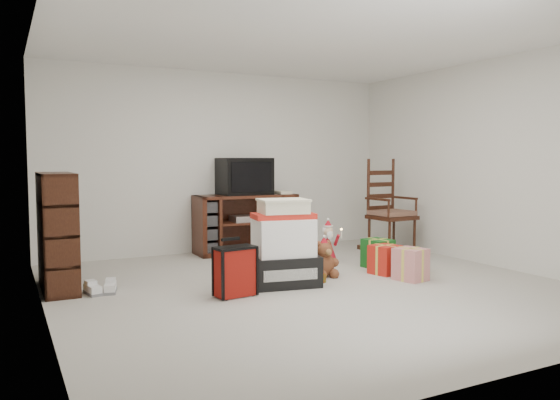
% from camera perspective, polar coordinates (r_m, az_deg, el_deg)
% --- Properties ---
extents(room, '(5.01, 5.01, 2.51)m').
position_cam_1_polar(room, '(5.46, 3.59, 3.80)').
color(room, '#A39F95').
rests_on(room, ground).
extents(tv_stand, '(1.42, 0.53, 0.80)m').
position_cam_1_polar(tv_stand, '(7.59, -3.59, -2.46)').
color(tv_stand, '#4C1F15').
rests_on(tv_stand, floor).
extents(bookshelf, '(0.32, 0.95, 1.16)m').
position_cam_1_polar(bookshelf, '(5.83, -22.26, -3.27)').
color(bookshelf, '#3D1F10').
rests_on(bookshelf, floor).
extents(rocking_chair, '(0.60, 0.93, 1.35)m').
position_cam_1_polar(rocking_chair, '(7.79, 11.30, -1.93)').
color(rocking_chair, '#3D1F10').
rests_on(rocking_chair, floor).
extents(gift_pile, '(0.77, 0.61, 0.87)m').
position_cam_1_polar(gift_pile, '(5.61, 0.35, -5.09)').
color(gift_pile, black).
rests_on(gift_pile, floor).
extents(red_suitcase, '(0.39, 0.24, 0.56)m').
position_cam_1_polar(red_suitcase, '(5.19, -4.71, -7.43)').
color(red_suitcase, maroon).
rests_on(red_suitcase, floor).
extents(stocking, '(0.27, 0.17, 0.55)m').
position_cam_1_polar(stocking, '(5.66, 2.81, -6.11)').
color(stocking, '#0E670B').
rests_on(stocking, floor).
extents(teddy_bear, '(0.27, 0.24, 0.40)m').
position_cam_1_polar(teddy_bear, '(6.05, 4.54, -6.38)').
color(teddy_bear, brown).
rests_on(teddy_bear, floor).
extents(santa_figurine, '(0.27, 0.25, 0.55)m').
position_cam_1_polar(santa_figurine, '(6.82, 5.03, -4.87)').
color(santa_figurine, '#A4111E').
rests_on(santa_figurine, floor).
extents(mrs_claus_figurine, '(0.26, 0.25, 0.54)m').
position_cam_1_polar(mrs_claus_figurine, '(6.33, -2.21, -5.60)').
color(mrs_claus_figurine, '#A4111E').
rests_on(mrs_claus_figurine, floor).
extents(sneaker_pair, '(0.33, 0.27, 0.09)m').
position_cam_1_polar(sneaker_pair, '(5.60, -18.14, -8.81)').
color(sneaker_pair, white).
rests_on(sneaker_pair, floor).
extents(gift_cluster, '(0.61, 0.94, 0.28)m').
position_cam_1_polar(gift_cluster, '(6.35, 11.63, -6.26)').
color(gift_cluster, red).
rests_on(gift_cluster, floor).
extents(crt_television, '(0.69, 0.50, 0.51)m').
position_cam_1_polar(crt_television, '(7.57, -3.73, 2.49)').
color(crt_television, black).
rests_on(crt_television, tv_stand).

